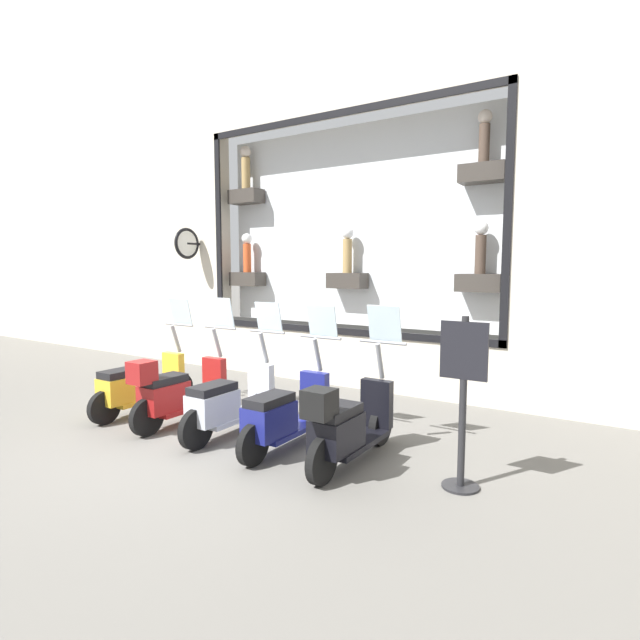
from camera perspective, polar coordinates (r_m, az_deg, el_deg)
The scene contains 8 objects.
ground_plane at distance 6.51m, azimuth -13.85°, elevation -13.23°, with size 120.00×120.00×0.00m, color #66635E.
building_facade at distance 9.51m, azimuth 2.83°, elevation 24.75°, with size 1.24×36.00×10.12m.
scooter_black_0 at distance 5.41m, azimuth 3.13°, elevation -11.85°, with size 1.80×0.61×1.68m.
scooter_navy_1 at distance 5.93m, azimuth -4.09°, elevation -10.72°, with size 1.79×0.60×1.65m.
scooter_silver_2 at distance 6.47m, azimuth -10.39°, elevation -9.29°, with size 1.80×0.60×1.65m.
scooter_red_3 at distance 7.04m, azimuth -16.02°, elevation -7.84°, with size 1.80×0.60×1.69m.
scooter_yellow_4 at distance 7.75m, azimuth -20.00°, elevation -7.07°, with size 1.79×0.60×1.64m.
shop_sign_post at distance 4.99m, azimuth 16.01°, elevation -8.43°, with size 0.36×0.45×1.68m.
Camera 1 is at (-4.20, -4.50, 2.13)m, focal length 28.00 mm.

